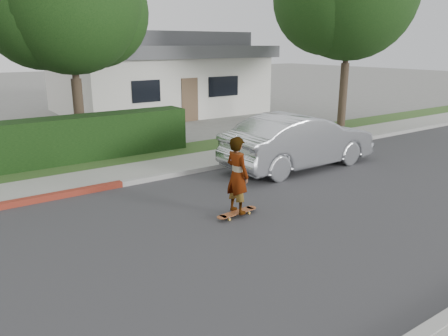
{
  "coord_description": "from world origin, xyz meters",
  "views": [
    {
      "loc": [
        -3.08,
        -6.56,
        3.66
      ],
      "look_at": [
        2.28,
        1.13,
        1.0
      ],
      "focal_mm": 35.0,
      "sensor_mm": 36.0,
      "label": 1
    }
  ],
  "objects": [
    {
      "name": "ground",
      "position": [
        0.0,
        0.0,
        0.0
      ],
      "size": [
        120.0,
        120.0,
        0.0
      ],
      "primitive_type": "plane",
      "color": "slate",
      "rests_on": "ground"
    },
    {
      "name": "road",
      "position": [
        0.0,
        0.0,
        0.01
      ],
      "size": [
        60.0,
        8.0,
        0.01
      ],
      "primitive_type": "cube",
      "color": "#2D2D30",
      "rests_on": "ground"
    },
    {
      "name": "curb_far",
      "position": [
        0.0,
        4.1,
        0.07
      ],
      "size": [
        60.0,
        0.2,
        0.15
      ],
      "primitive_type": "cube",
      "color": "#9E9E99",
      "rests_on": "ground"
    },
    {
      "name": "sidewalk_far",
      "position": [
        0.0,
        5.0,
        0.06
      ],
      "size": [
        60.0,
        1.6,
        0.12
      ],
      "primitive_type": "cube",
      "color": "gray",
      "rests_on": "ground"
    },
    {
      "name": "planting_strip",
      "position": [
        0.0,
        6.6,
        0.05
      ],
      "size": [
        60.0,
        1.6,
        0.1
      ],
      "primitive_type": "cube",
      "color": "#2D4C1E",
      "rests_on": "ground"
    },
    {
      "name": "tree_center",
      "position": [
        1.49,
        9.19,
        4.9
      ],
      "size": [
        5.66,
        4.84,
        7.44
      ],
      "color": "#33261C",
      "rests_on": "ground"
    },
    {
      "name": "house",
      "position": [
        8.0,
        16.0,
        2.1
      ],
      "size": [
        10.6,
        8.6,
        4.3
      ],
      "color": "beige",
      "rests_on": "ground"
    },
    {
      "name": "skateboard",
      "position": [
        2.28,
        0.63,
        0.09
      ],
      "size": [
        1.1,
        0.32,
        0.1
      ],
      "rotation": [
        0.0,
        0.0,
        0.1
      ],
      "color": "gold",
      "rests_on": "ground"
    },
    {
      "name": "skateboarder",
      "position": [
        2.28,
        0.63,
        0.96
      ],
      "size": [
        0.47,
        0.66,
        1.69
      ],
      "primitive_type": "imported",
      "rotation": [
        0.0,
        0.0,
        1.67
      ],
      "color": "white",
      "rests_on": "skateboard"
    },
    {
      "name": "car_silver",
      "position": [
        6.25,
        2.8,
        0.83
      ],
      "size": [
        5.05,
        1.8,
        1.66
      ],
      "primitive_type": "imported",
      "rotation": [
        0.0,
        0.0,
        1.58
      ],
      "color": "silver",
      "rests_on": "ground"
    }
  ]
}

